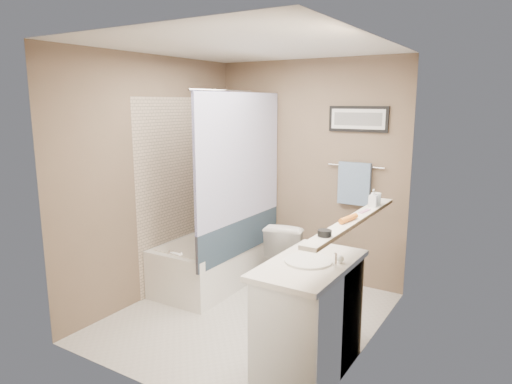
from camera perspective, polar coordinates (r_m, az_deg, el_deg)
The scene contains 32 objects.
ground at distance 4.37m, azimuth -1.07°, elevation -15.28°, with size 2.50×2.50×0.00m, color beige.
ceiling at distance 3.94m, azimuth -1.20°, elevation 17.46°, with size 2.20×2.50×0.04m, color white.
wall_back at distance 5.05m, azimuth 6.47°, elevation 2.58°, with size 2.20×0.04×2.40m, color brown.
wall_front at distance 3.05m, azimuth -13.78°, elevation -3.36°, with size 2.20×0.04×2.40m, color brown.
wall_left at distance 4.65m, azimuth -12.38°, elevation 1.66°, with size 0.04×2.50×2.40m, color brown.
wall_right at distance 3.53m, azimuth 13.76°, elevation -1.40°, with size 0.04×2.50×2.40m, color brown.
tile_surround at distance 5.06m, azimuth -8.46°, elevation 0.25°, with size 0.02×1.55×2.00m, color #C0AA91.
curtain_rod at distance 4.55m, azimuth -2.01°, elevation 12.45°, with size 0.02×0.02×1.55m, color silver.
curtain_upper at distance 4.59m, azimuth -1.96°, elevation 4.30°, with size 0.03×1.45×1.28m, color silver.
curtain_lower at distance 4.75m, azimuth -1.89°, elevation -5.56°, with size 0.03×1.45×0.36m, color #2A3D4E.
mirror at distance 3.32m, azimuth 13.45°, elevation 5.18°, with size 0.02×1.60×1.00m, color silver.
shelf at distance 3.43m, azimuth 12.18°, elevation -3.42°, with size 0.12×1.60×0.03m, color silver.
towel_bar at distance 4.81m, azimuth 12.35°, elevation 3.18°, with size 0.02×0.02×0.60m, color silver.
towel at distance 4.82m, azimuth 12.18°, elevation 1.03°, with size 0.34×0.05×0.44m, color #96B8DA.
art_frame at distance 4.79m, azimuth 12.66°, elevation 8.89°, with size 0.62×0.03×0.26m, color black.
art_mat at distance 4.78m, azimuth 12.60°, elevation 8.89°, with size 0.56×0.00×0.20m, color white.
art_image at distance 4.77m, azimuth 12.59°, elevation 8.89°, with size 0.50×0.00×0.13m, color #595959.
door at distance 2.75m, azimuth -5.58°, elevation -9.06°, with size 0.80×0.02×2.00m, color silver.
door_handle at distance 2.99m, azimuth -10.06°, elevation -7.52°, with size 0.02×0.02×0.10m, color silver.
bathtub at distance 5.08m, azimuth -4.96°, elevation -8.41°, with size 0.70×1.50×0.50m, color white.
tub_rim at distance 5.00m, azimuth -5.01°, elevation -5.71°, with size 0.56×1.36×0.02m, color white.
toilet at distance 4.98m, azimuth 4.27°, elevation -7.51°, with size 0.40×0.70×0.71m, color white.
vanity at distance 3.44m, azimuth 6.70°, elevation -15.63°, with size 0.50×0.90×0.80m, color white.
countertop at distance 3.28m, azimuth 6.71°, elevation -9.03°, with size 0.54×0.96×0.04m, color beige.
sink_basin at distance 3.28m, azimuth 6.56°, elevation -8.54°, with size 0.34×0.34×0.01m, color silver.
faucet_spout at distance 3.19m, azimuth 9.86°, elevation -8.40°, with size 0.02×0.02×0.10m, color white.
faucet_knob at distance 3.28m, azimuth 10.51°, elevation -8.21°, with size 0.05×0.05×0.05m, color silver.
candle_bowl_near at distance 2.93m, azimuth 8.58°, elevation -5.10°, with size 0.09×0.09×0.04m, color black.
hair_brush_front at distance 3.31m, azimuth 11.48°, elevation -3.27°, with size 0.04×0.04×0.22m, color orange.
pink_comb at distance 3.63m, azimuth 13.41°, elevation -2.34°, with size 0.03×0.16×0.01m, color #CB7CA5.
glass_jar at distance 3.88m, azimuth 14.75°, elevation -0.84°, with size 0.08×0.08×0.10m, color white.
soap_bottle at distance 3.81m, azimuth 14.45°, elevation -0.74°, with size 0.06×0.06×0.14m, color #999999.
Camera 1 is at (2.13, -3.29, 1.95)m, focal length 32.00 mm.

